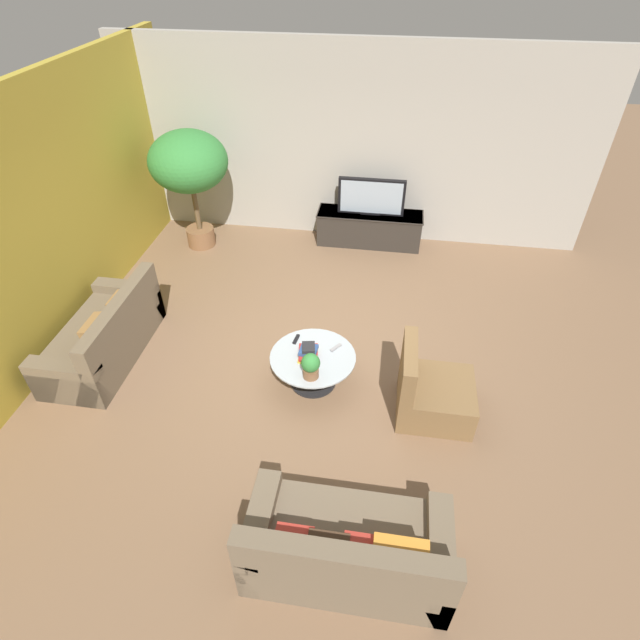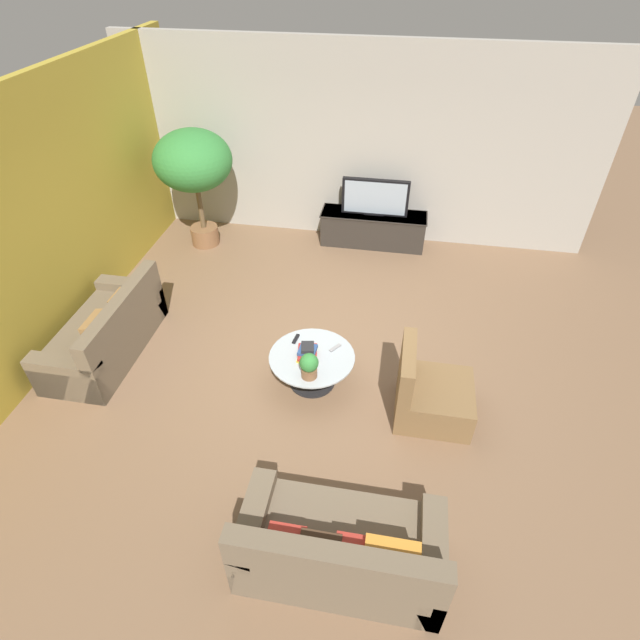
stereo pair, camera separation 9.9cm
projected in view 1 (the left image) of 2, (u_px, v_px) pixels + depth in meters
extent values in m
plane|color=brown|center=(319.00, 361.00, 6.13)|extent=(24.00, 24.00, 0.00)
cube|color=#A39E93|center=(351.00, 146.00, 7.69)|extent=(7.40, 0.12, 3.00)
cube|color=gold|center=(42.00, 224.00, 5.73)|extent=(0.12, 7.40, 3.00)
cube|color=#2D2823|center=(369.00, 228.00, 8.17)|extent=(1.67, 0.48, 0.54)
cube|color=#2D2823|center=(370.00, 214.00, 8.01)|extent=(1.70, 0.50, 0.02)
cube|color=black|center=(371.00, 197.00, 7.82)|extent=(1.05, 0.08, 0.58)
cube|color=#99A8B7|center=(371.00, 198.00, 7.79)|extent=(0.96, 0.00, 0.52)
cube|color=black|center=(370.00, 213.00, 7.99)|extent=(0.31, 0.13, 0.02)
cylinder|color=black|center=(313.00, 381.00, 5.85)|extent=(0.53, 0.53, 0.02)
cylinder|color=black|center=(313.00, 370.00, 5.74)|extent=(0.10, 0.10, 0.39)
cylinder|color=#A8B2B7|center=(313.00, 357.00, 5.61)|extent=(0.97, 0.97, 0.02)
cube|color=brown|center=(103.00, 341.00, 6.10)|extent=(0.84, 1.72, 0.42)
cube|color=brown|center=(120.00, 317.00, 5.80)|extent=(0.16, 1.72, 0.42)
cube|color=brown|center=(130.00, 300.00, 6.65)|extent=(0.84, 0.20, 0.54)
cube|color=brown|center=(68.00, 382.00, 5.48)|extent=(0.84, 0.20, 0.54)
cube|color=olive|center=(120.00, 306.00, 6.07)|extent=(0.16, 0.31, 0.29)
cube|color=olive|center=(97.00, 334.00, 5.62)|extent=(0.17, 0.38, 0.36)
cube|color=brown|center=(347.00, 548.00, 4.11)|extent=(1.65, 0.84, 0.42)
cube|color=brown|center=(344.00, 566.00, 3.58)|extent=(1.65, 0.16, 0.42)
cube|color=brown|center=(437.00, 558.00, 3.98)|extent=(0.20, 0.84, 0.54)
cube|color=brown|center=(261.00, 532.00, 4.15)|extent=(0.20, 0.84, 0.54)
cube|color=orange|center=(399.00, 554.00, 3.67)|extent=(0.40, 0.15, 0.37)
cube|color=#B23328|center=(363.00, 552.00, 3.73)|extent=(0.31, 0.15, 0.29)
cube|color=#422D1E|center=(329.00, 546.00, 3.76)|extent=(0.31, 0.15, 0.29)
cube|color=#B23328|center=(295.00, 542.00, 3.80)|extent=(0.29, 0.15, 0.28)
cube|color=brown|center=(435.00, 398.00, 5.40)|extent=(0.80, 0.76, 0.40)
cube|color=brown|center=(409.00, 366.00, 5.16)|extent=(0.14, 0.76, 0.46)
cylinder|color=brown|center=(201.00, 236.00, 8.21)|extent=(0.44, 0.44, 0.30)
cylinder|color=brown|center=(196.00, 209.00, 7.90)|extent=(0.08, 0.08, 0.67)
ellipsoid|color=#337F38|center=(188.00, 161.00, 7.41)|extent=(1.18, 1.18, 0.90)
cylinder|color=brown|center=(311.00, 372.00, 5.32)|extent=(0.17, 0.17, 0.11)
sphere|color=#337F38|center=(311.00, 363.00, 5.23)|extent=(0.20, 0.20, 0.20)
cube|color=gold|center=(308.00, 354.00, 5.60)|extent=(0.19, 0.31, 0.03)
cube|color=#A32823|center=(308.00, 352.00, 5.58)|extent=(0.25, 0.30, 0.03)
cube|color=#2D4C84|center=(308.00, 350.00, 5.56)|extent=(0.20, 0.20, 0.04)
cube|color=#232326|center=(309.00, 347.00, 5.53)|extent=(0.17, 0.19, 0.04)
cube|color=black|center=(296.00, 339.00, 5.81)|extent=(0.06, 0.16, 0.02)
cube|color=gray|center=(336.00, 348.00, 5.70)|extent=(0.13, 0.15, 0.02)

